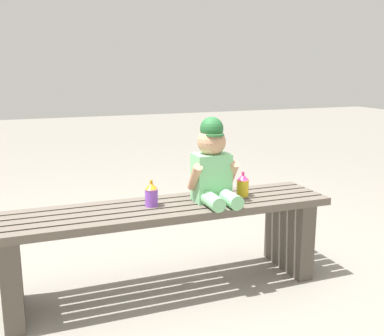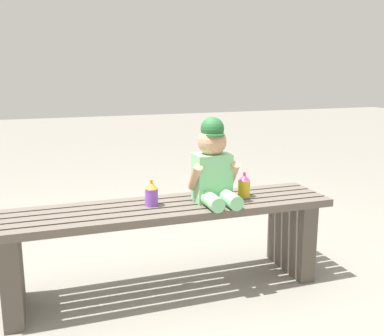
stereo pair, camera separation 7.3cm
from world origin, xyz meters
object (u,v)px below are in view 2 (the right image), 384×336
(sippy_cup_left, at_px, (151,194))
(sippy_cup_right, at_px, (244,185))
(child_figure, at_px, (213,165))
(park_bench, at_px, (165,233))

(sippy_cup_left, relative_size, sippy_cup_right, 1.00)
(child_figure, bearing_deg, sippy_cup_left, 175.01)
(park_bench, distance_m, child_figure, 0.39)
(sippy_cup_left, height_order, sippy_cup_right, same)
(park_bench, relative_size, sippy_cup_left, 13.00)
(child_figure, relative_size, sippy_cup_right, 3.26)
(sippy_cup_left, bearing_deg, child_figure, -4.99)
(sippy_cup_left, distance_m, sippy_cup_right, 0.47)
(child_figure, height_order, sippy_cup_right, child_figure)
(park_bench, height_order, sippy_cup_left, sippy_cup_left)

